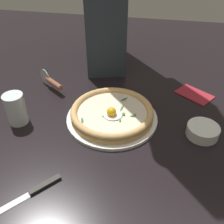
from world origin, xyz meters
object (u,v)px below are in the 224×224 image
(side_bowl, at_px, (203,131))
(folded_napkin, at_px, (194,94))
(pizza_cutter, at_px, (52,82))
(pizza, at_px, (112,112))
(table_knife, at_px, (33,192))
(drinking_glass, at_px, (16,111))

(side_bowl, distance_m, folded_napkin, 0.25)
(pizza_cutter, xyz_separation_m, folded_napkin, (-0.59, -0.07, -0.03))
(pizza, xyz_separation_m, side_bowl, (-0.31, 0.03, -0.01))
(pizza, distance_m, folded_napkin, 0.38)
(table_knife, bearing_deg, pizza, -112.90)
(folded_napkin, bearing_deg, side_bowl, 91.91)
(pizza_cutter, distance_m, drinking_glass, 0.23)
(folded_napkin, bearing_deg, table_knife, 51.58)
(table_knife, bearing_deg, pizza_cutter, -73.93)
(pizza, bearing_deg, drinking_glass, 13.44)
(side_bowl, bearing_deg, drinking_glass, 4.61)
(table_knife, bearing_deg, drinking_glass, -56.17)
(pizza, bearing_deg, pizza_cutter, -27.76)
(side_bowl, xyz_separation_m, pizza_cutter, (0.60, -0.18, 0.02))
(pizza_cutter, bearing_deg, pizza, 152.24)
(table_knife, distance_m, folded_napkin, 0.72)
(pizza, relative_size, pizza_cutter, 2.21)
(pizza_cutter, height_order, folded_napkin, pizza_cutter)
(drinking_glass, bearing_deg, side_bowl, -175.39)
(pizza, distance_m, pizza_cutter, 0.32)
(pizza, height_order, side_bowl, pizza)
(pizza_cutter, xyz_separation_m, table_knife, (-0.14, 0.49, -0.03))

